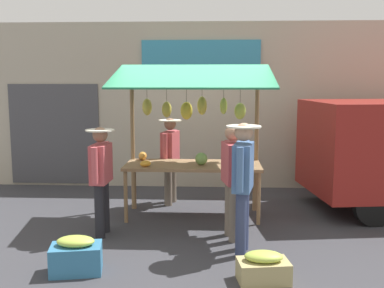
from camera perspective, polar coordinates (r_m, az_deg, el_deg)
The scene contains 9 objects.
ground_plane at distance 7.64m, azimuth 0.12°, elevation -9.00°, with size 40.00×40.00×0.00m, color #38383D.
street_backdrop at distance 9.51m, azimuth 0.41°, elevation 4.80°, with size 9.00×0.30×3.40m.
market_stall at distance 7.38m, azimuth 0.03°, elevation 2.67°, with size 2.50×1.46×2.50m.
vendor_with_sunhat at distance 8.19m, azimuth -2.74°, elevation -1.27°, with size 0.40×0.66×1.56m.
shopper_with_ponytail at distance 5.86m, azimuth 6.41°, elevation -4.08°, with size 0.44×0.71×1.71m.
shopper_in_striped_shirt at distance 6.40m, azimuth 5.05°, elevation -3.74°, with size 0.31×0.68×1.62m.
shopper_with_shopping_bag at distance 6.65m, azimuth -11.31°, elevation -3.53°, with size 0.41×0.68×1.58m.
produce_crate_near at distance 5.63m, azimuth -14.31°, elevation -13.43°, with size 0.64×0.48×0.44m.
produce_crate_side at distance 5.32m, azimuth 8.93°, elevation -15.08°, with size 0.61×0.43×0.35m.
Camera 1 is at (-0.36, 7.29, 2.25)m, focal length 42.59 mm.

